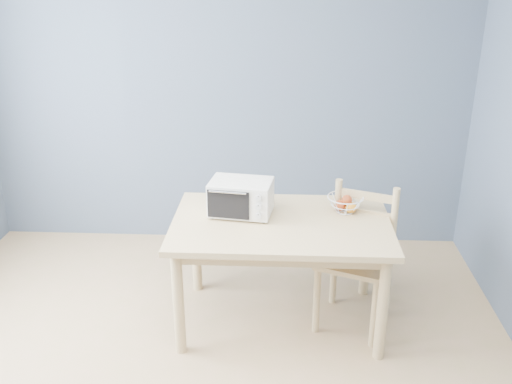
{
  "coord_description": "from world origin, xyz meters",
  "views": [
    {
      "loc": [
        0.48,
        -2.31,
        2.31
      ],
      "look_at": [
        0.32,
        1.05,
        0.93
      ],
      "focal_mm": 40.0,
      "sensor_mm": 36.0,
      "label": 1
    }
  ],
  "objects_px": {
    "dining_table": "(281,235)",
    "toaster_oven": "(239,197)",
    "dining_chair": "(357,259)",
    "fruit_basket": "(345,203)"
  },
  "relations": [
    {
      "from": "fruit_basket",
      "to": "dining_table",
      "type": "bearing_deg",
      "value": -158.37
    },
    {
      "from": "dining_table",
      "to": "toaster_oven",
      "type": "height_order",
      "value": "toaster_oven"
    },
    {
      "from": "fruit_basket",
      "to": "toaster_oven",
      "type": "bearing_deg",
      "value": -174.22
    },
    {
      "from": "dining_table",
      "to": "fruit_basket",
      "type": "xyz_separation_m",
      "value": [
        0.42,
        0.17,
        0.16
      ]
    },
    {
      "from": "dining_table",
      "to": "dining_chair",
      "type": "distance_m",
      "value": 0.54
    },
    {
      "from": "dining_chair",
      "to": "fruit_basket",
      "type": "bearing_deg",
      "value": 142.28
    },
    {
      "from": "dining_chair",
      "to": "dining_table",
      "type": "bearing_deg",
      "value": -155.3
    },
    {
      "from": "fruit_basket",
      "to": "dining_chair",
      "type": "height_order",
      "value": "dining_chair"
    },
    {
      "from": "dining_table",
      "to": "toaster_oven",
      "type": "distance_m",
      "value": 0.37
    },
    {
      "from": "toaster_oven",
      "to": "dining_chair",
      "type": "height_order",
      "value": "toaster_oven"
    }
  ]
}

